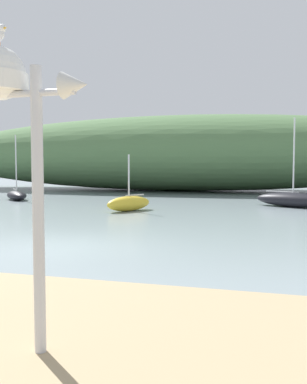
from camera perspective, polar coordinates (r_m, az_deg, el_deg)
The scene contains 6 objects.
ground_plane at distance 11.38m, azimuth -12.54°, elevation -7.44°, with size 120.00×120.00×0.00m, color gray.
distant_hill at distance 37.85m, azimuth 2.87°, elevation 5.43°, with size 50.03×12.78×6.87m, color #517547.
mast_structure at distance 4.56m, azimuth -19.52°, elevation 12.57°, with size 1.30×0.60×3.19m.
sailboat_inner_mooring at distance 23.06m, azimuth 18.98°, elevation -1.01°, with size 4.30×3.18×4.78m.
sailboat_near_shore at distance 28.23m, azimuth -18.65°, elevation -0.40°, with size 3.03×3.13×4.26m.
sailboat_far_right at distance 19.94m, azimuth -3.47°, elevation -1.59°, with size 2.03×2.77×2.77m.
Camera 1 is at (5.16, -9.91, 2.14)m, focal length 38.02 mm.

